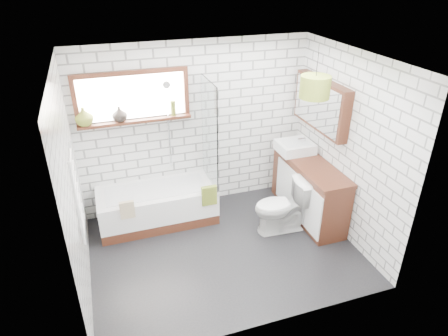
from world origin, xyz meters
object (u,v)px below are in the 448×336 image
object	(u,v)px
vanity	(309,189)
toilet	(282,207)
bathtub	(157,205)
pendant	(315,87)
basin	(295,147)

from	to	relation	value
vanity	toilet	bearing A→B (deg)	-156.49
vanity	toilet	xyz separation A→B (m)	(-0.55, -0.24, -0.05)
bathtub	pendant	size ratio (longest dim) A/B	4.60
bathtub	vanity	distance (m)	2.22
bathtub	toilet	world-z (taller)	toilet
pendant	basin	bearing A→B (deg)	72.35
basin	vanity	bearing A→B (deg)	-81.60
basin	bathtub	bearing A→B (deg)	176.58
bathtub	basin	bearing A→B (deg)	-3.42
basin	toilet	world-z (taller)	basin
toilet	pendant	size ratio (longest dim) A/B	2.16
vanity	pendant	size ratio (longest dim) A/B	4.24
bathtub	toilet	bearing A→B (deg)	-25.58
vanity	toilet	distance (m)	0.60
bathtub	vanity	xyz separation A→B (m)	(2.15, -0.53, 0.17)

